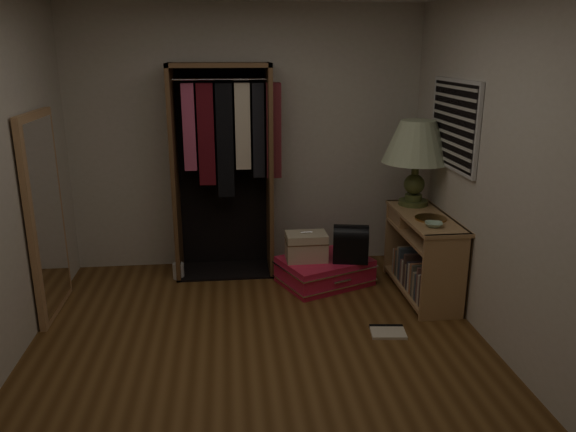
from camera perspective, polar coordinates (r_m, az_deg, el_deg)
The scene contains 13 objects.
ground at distance 4.22m, azimuth -2.73°, elevation -14.35°, with size 4.00×4.00×0.00m, color brown.
room_walls at distance 3.73m, azimuth -1.93°, elevation 6.27°, with size 3.52×4.02×2.60m.
console_bookshelf at distance 5.26m, azimuth 13.45°, elevation -3.54°, with size 0.42×1.12×0.75m.
open_wardrobe at distance 5.46m, azimuth -6.17°, elevation 6.48°, with size 1.04×0.50×2.05m.
floor_mirror at distance 5.03m, azimuth -23.40°, elevation -0.00°, with size 0.06×0.80×1.70m.
pink_suitcase at distance 5.42m, azimuth 3.75°, elevation -5.57°, with size 0.99×0.87×0.25m.
train_case at distance 5.29m, azimuth 1.87°, elevation -3.10°, with size 0.39×0.27×0.28m.
black_bag at distance 5.28m, azimuth 6.39°, elevation -2.70°, with size 0.36×0.27×0.35m.
table_lamp at distance 5.34m, azimuth 12.96°, elevation 7.18°, with size 0.80×0.80×0.80m.
brass_tray at distance 5.02m, azimuth 14.28°, elevation -0.23°, with size 0.35×0.35×0.02m.
ceramic_bowl at distance 4.82m, azimuth 14.58°, elevation -0.84°, with size 0.15×0.15×0.04m, color #9CBBA0.
white_jug at distance 5.64m, azimuth -11.07°, elevation -5.45°, with size 0.13×0.13×0.19m.
floor_book at distance 4.63m, azimuth 10.08°, elevation -11.44°, with size 0.29×0.25×0.03m.
Camera 1 is at (-0.20, -3.61, 2.17)m, focal length 35.00 mm.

